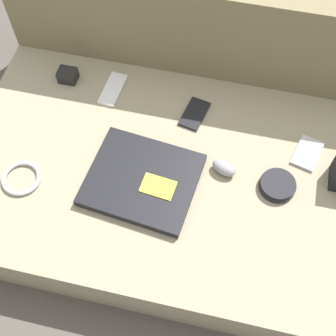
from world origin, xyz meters
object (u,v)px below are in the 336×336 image
(speaker_puck, at_px, (278,185))
(phone_silver, at_px, (307,153))
(phone_small, at_px, (195,114))
(laptop, at_px, (142,180))
(phone_black, at_px, (113,89))
(charger_brick, at_px, (68,75))
(computer_mouse, at_px, (224,168))

(speaker_puck, height_order, phone_silver, speaker_puck)
(phone_small, bearing_deg, laptop, -98.36)
(phone_black, bearing_deg, phone_small, -3.16)
(phone_black, bearing_deg, charger_brick, -179.31)
(computer_mouse, relative_size, phone_silver, 0.67)
(laptop, xyz_separation_m, speaker_puck, (0.36, 0.07, -0.00))
(laptop, xyz_separation_m, phone_silver, (0.43, 0.19, -0.01))
(speaker_puck, relative_size, charger_brick, 1.79)
(speaker_puck, bearing_deg, laptop, -169.68)
(charger_brick, bearing_deg, laptop, -43.68)
(laptop, height_order, speaker_puck, laptop)
(phone_small, xyz_separation_m, charger_brick, (-0.41, 0.05, 0.02))
(phone_small, bearing_deg, phone_black, -175.99)
(phone_silver, bearing_deg, phone_small, -176.34)
(laptop, xyz_separation_m, phone_black, (-0.17, 0.29, -0.01))
(phone_black, bearing_deg, speaker_puck, -18.53)
(phone_small, bearing_deg, charger_brick, -174.61)
(phone_black, relative_size, phone_small, 1.08)
(laptop, height_order, phone_small, laptop)
(phone_silver, bearing_deg, laptop, -141.63)
(charger_brick, bearing_deg, computer_mouse, -22.63)
(computer_mouse, bearing_deg, phone_black, 171.30)
(computer_mouse, height_order, speaker_puck, computer_mouse)
(speaker_puck, height_order, phone_small, speaker_puck)
(phone_black, distance_m, charger_brick, 0.15)
(computer_mouse, bearing_deg, laptop, -138.38)
(phone_small, relative_size, charger_brick, 2.17)
(phone_silver, bearing_deg, charger_brick, -173.94)
(phone_silver, xyz_separation_m, phone_small, (-0.34, 0.06, -0.00))
(speaker_puck, bearing_deg, phone_small, 144.41)
(laptop, bearing_deg, computer_mouse, 27.73)
(computer_mouse, bearing_deg, charger_brick, 177.56)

